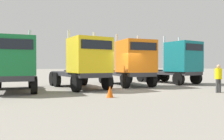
{
  "coord_description": "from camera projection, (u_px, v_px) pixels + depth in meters",
  "views": [
    {
      "loc": [
        -8.3,
        -12.76,
        1.62
      ],
      "look_at": [
        0.8,
        3.52,
        1.26
      ],
      "focal_mm": 36.3,
      "sensor_mm": 36.0,
      "label": 1
    }
  ],
  "objects": [
    {
      "name": "semi_truck_yellow",
      "position": [
        84.0,
        63.0,
        15.53
      ],
      "size": [
        2.66,
        6.48,
        4.03
      ],
      "rotation": [
        0.0,
        0.0,
        -1.55
      ],
      "color": "#333338",
      "rests_on": "ground"
    },
    {
      "name": "semi_truck_orange",
      "position": [
        131.0,
        63.0,
        17.78
      ],
      "size": [
        3.38,
        6.72,
        4.11
      ],
      "rotation": [
        0.0,
        0.0,
        -1.71
      ],
      "color": "#333338",
      "rests_on": "ground"
    },
    {
      "name": "ground",
      "position": [
        127.0,
        90.0,
        15.22
      ],
      "size": [
        200.0,
        200.0,
        0.0
      ],
      "primitive_type": "plane",
      "color": "gray"
    },
    {
      "name": "semi_truck_teal",
      "position": [
        177.0,
        62.0,
        20.23
      ],
      "size": [
        2.77,
        6.29,
        4.27
      ],
      "rotation": [
        0.0,
        0.0,
        -1.53
      ],
      "color": "#333338",
      "rests_on": "ground"
    },
    {
      "name": "traffic_cone_near",
      "position": [
        110.0,
        92.0,
        11.5
      ],
      "size": [
        0.36,
        0.36,
        0.6
      ],
      "primitive_type": "cone",
      "color": "#F2590C",
      "rests_on": "ground"
    },
    {
      "name": "visitor_in_hivis",
      "position": [
        218.0,
        76.0,
        13.6
      ],
      "size": [
        0.45,
        0.44,
        1.69
      ],
      "rotation": [
        0.0,
        0.0,
        1.67
      ],
      "color": "#3D3D3D",
      "rests_on": "ground"
    },
    {
      "name": "semi_truck_green",
      "position": [
        13.0,
        64.0,
        13.49
      ],
      "size": [
        3.24,
        6.03,
        3.88
      ],
      "rotation": [
        0.0,
        0.0,
        -1.7
      ],
      "color": "#333338",
      "rests_on": "ground"
    }
  ]
}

